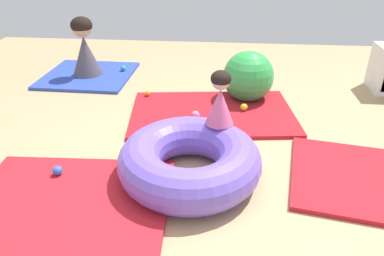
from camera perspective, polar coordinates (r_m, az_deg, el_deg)
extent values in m
plane|color=tan|center=(3.02, 1.70, -6.96)|extent=(8.00, 8.00, 0.00)
cube|color=#B21923|center=(3.93, 3.22, 2.37)|extent=(1.86, 1.30, 0.04)
cube|color=red|center=(2.80, -19.38, -11.75)|extent=(1.52, 1.26, 0.04)
cube|color=#2D47B7|center=(5.20, -16.05, 8.03)|extent=(1.18, 1.14, 0.04)
torus|color=#7056D1|center=(2.85, -0.37, -5.18)|extent=(1.13, 1.13, 0.34)
cone|color=#E5608E|center=(2.97, 4.44, 3.45)|extent=(0.30, 0.30, 0.31)
sphere|color=#DBAD89|center=(2.88, 4.61, 7.52)|extent=(0.15, 0.15, 0.15)
ellipsoid|color=black|center=(2.88, 4.62, 7.81)|extent=(0.17, 0.17, 0.13)
cone|color=#4C4751|center=(5.12, -16.47, 10.93)|extent=(0.43, 0.43, 0.51)
sphere|color=tan|center=(5.02, -17.08, 15.00)|extent=(0.26, 0.26, 0.26)
ellipsoid|color=black|center=(5.02, -17.12, 15.29)|extent=(0.28, 0.28, 0.22)
sphere|color=blue|center=(3.09, -20.53, -6.33)|extent=(0.08, 0.08, 0.08)
sphere|color=orange|center=(4.32, -7.05, 5.46)|extent=(0.06, 0.06, 0.06)
sphere|color=teal|center=(5.19, -10.85, 9.27)|extent=(0.07, 0.07, 0.07)
sphere|color=pink|center=(3.72, 0.55, 2.00)|extent=(0.10, 0.10, 0.10)
sphere|color=yellow|center=(3.96, 8.21, 3.31)|extent=(0.08, 0.08, 0.08)
sphere|color=green|center=(4.23, 8.90, 8.06)|extent=(0.59, 0.59, 0.59)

